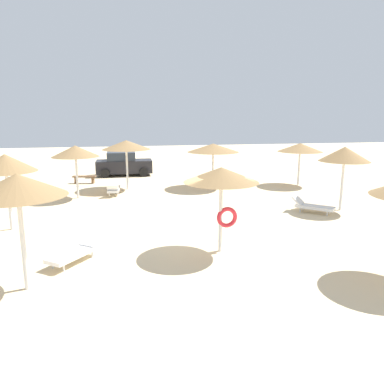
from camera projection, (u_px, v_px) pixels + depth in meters
The scene contains 15 objects.
ground_plane at pixel (208, 243), 13.08m from camera, with size 80.00×80.00×0.00m, color beige.
parasol_0 at pixel (345, 154), 16.95m from camera, with size 2.30×2.30×2.99m.
parasol_1 at pixel (75, 151), 19.46m from camera, with size 2.49×2.49×2.82m.
parasol_2 at pixel (213, 148), 22.32m from camera, with size 3.13×3.13×2.69m.
parasol_3 at pixel (17, 186), 9.07m from camera, with size 2.38×2.38×3.04m.
parasol_5 at pixel (126, 145), 21.82m from camera, with size 2.88×2.88×2.92m.
parasol_6 at pixel (300, 148), 23.06m from camera, with size 2.78×2.78×2.66m.
parasol_7 at pixel (221, 176), 11.77m from camera, with size 2.42×2.42×2.80m.
parasol_8 at pixel (5, 163), 14.04m from camera, with size 2.30×2.30×2.97m.
lounger_0 at pixel (312, 206), 16.96m from camera, with size 1.82×1.75×0.73m.
lounger_1 at pixel (114, 189), 20.76m from camera, with size 0.71×1.90×0.75m.
lounger_2 at pixel (220, 178), 24.26m from camera, with size 1.99×1.45×0.63m.
lounger_3 at pixel (76, 251), 11.39m from camera, with size 1.67×1.90×0.66m.
bench_0 at pixel (84, 178), 24.09m from camera, with size 1.55×0.66×0.49m.
parked_car at pixel (124, 164), 27.11m from camera, with size 4.02×2.02×1.72m.
Camera 1 is at (-2.86, -12.11, 4.47)m, focal length 34.67 mm.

